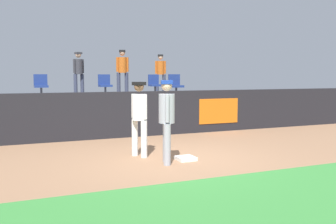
{
  "coord_description": "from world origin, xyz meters",
  "views": [
    {
      "loc": [
        -3.47,
        -7.65,
        1.87
      ],
      "look_at": [
        0.18,
        0.81,
        1.0
      ],
      "focal_mm": 40.21,
      "sensor_mm": 36.0,
      "label": 1
    }
  ],
  "objects_px": {
    "player_runner_visitor": "(167,116)",
    "seat_front_right": "(175,84)",
    "first_base": "(186,158)",
    "seat_back_right": "(154,84)",
    "player_fielder_home": "(139,114)",
    "seat_back_left": "(41,84)",
    "spectator_casual": "(122,69)",
    "spectator_capped": "(79,70)",
    "seat_back_center": "(105,84)",
    "spectator_hooded": "(160,71)"
  },
  "relations": [
    {
      "from": "player_runner_visitor",
      "to": "seat_front_right",
      "type": "relative_size",
      "value": 2.13
    },
    {
      "from": "first_base",
      "to": "seat_back_right",
      "type": "bearing_deg",
      "value": 74.27
    },
    {
      "from": "player_fielder_home",
      "to": "seat_back_left",
      "type": "relative_size",
      "value": 2.08
    },
    {
      "from": "seat_front_right",
      "to": "seat_back_right",
      "type": "distance_m",
      "value": 1.8
    },
    {
      "from": "seat_back_right",
      "to": "seat_back_left",
      "type": "bearing_deg",
      "value": 180.0
    },
    {
      "from": "player_fielder_home",
      "to": "seat_back_left",
      "type": "distance_m",
      "value": 6.36
    },
    {
      "from": "spectator_casual",
      "to": "spectator_capped",
      "type": "bearing_deg",
      "value": 6.17
    },
    {
      "from": "spectator_casual",
      "to": "seat_front_right",
      "type": "bearing_deg",
      "value": 125.99
    },
    {
      "from": "seat_back_center",
      "to": "spectator_hooded",
      "type": "distance_m",
      "value": 2.98
    },
    {
      "from": "seat_back_center",
      "to": "spectator_capped",
      "type": "height_order",
      "value": "spectator_capped"
    },
    {
      "from": "player_runner_visitor",
      "to": "spectator_capped",
      "type": "bearing_deg",
      "value": -157.81
    },
    {
      "from": "spectator_hooded",
      "to": "spectator_casual",
      "type": "bearing_deg",
      "value": 22.2
    },
    {
      "from": "spectator_hooded",
      "to": "seat_back_center",
      "type": "bearing_deg",
      "value": 41.09
    },
    {
      "from": "player_runner_visitor",
      "to": "seat_back_right",
      "type": "distance_m",
      "value": 7.47
    },
    {
      "from": "seat_back_left",
      "to": "spectator_capped",
      "type": "distance_m",
      "value": 2.04
    },
    {
      "from": "spectator_hooded",
      "to": "seat_back_left",
      "type": "bearing_deg",
      "value": 32.01
    },
    {
      "from": "first_base",
      "to": "seat_front_right",
      "type": "xyz_separation_m",
      "value": [
        2.07,
        5.1,
        1.55
      ]
    },
    {
      "from": "player_fielder_home",
      "to": "seat_back_right",
      "type": "bearing_deg",
      "value": 131.39
    },
    {
      "from": "first_base",
      "to": "spectator_hooded",
      "type": "height_order",
      "value": "spectator_hooded"
    },
    {
      "from": "player_runner_visitor",
      "to": "spectator_casual",
      "type": "height_order",
      "value": "spectator_casual"
    },
    {
      "from": "seat_back_left",
      "to": "first_base",
      "type": "bearing_deg",
      "value": -70.27
    },
    {
      "from": "player_fielder_home",
      "to": "seat_back_center",
      "type": "relative_size",
      "value": 2.08
    },
    {
      "from": "seat_back_right",
      "to": "seat_back_center",
      "type": "height_order",
      "value": "same"
    },
    {
      "from": "seat_front_right",
      "to": "spectator_hooded",
      "type": "bearing_deg",
      "value": 78.74
    },
    {
      "from": "seat_front_right",
      "to": "spectator_casual",
      "type": "height_order",
      "value": "spectator_casual"
    },
    {
      "from": "spectator_hooded",
      "to": "spectator_capped",
      "type": "height_order",
      "value": "spectator_capped"
    },
    {
      "from": "player_fielder_home",
      "to": "spectator_casual",
      "type": "bearing_deg",
      "value": 142.24
    },
    {
      "from": "first_base",
      "to": "player_runner_visitor",
      "type": "relative_size",
      "value": 0.22
    },
    {
      "from": "seat_back_left",
      "to": "spectator_capped",
      "type": "relative_size",
      "value": 0.48
    },
    {
      "from": "player_runner_visitor",
      "to": "seat_back_right",
      "type": "xyz_separation_m",
      "value": [
        2.46,
        7.03,
        0.55
      ]
    },
    {
      "from": "first_base",
      "to": "player_fielder_home",
      "type": "distance_m",
      "value": 1.5
    },
    {
      "from": "seat_back_center",
      "to": "spectator_capped",
      "type": "xyz_separation_m",
      "value": [
        -0.78,
        1.18,
        0.54
      ]
    },
    {
      "from": "seat_front_right",
      "to": "spectator_hooded",
      "type": "relative_size",
      "value": 0.49
    },
    {
      "from": "player_runner_visitor",
      "to": "seat_back_left",
      "type": "height_order",
      "value": "seat_back_left"
    },
    {
      "from": "player_fielder_home",
      "to": "seat_back_center",
      "type": "xyz_separation_m",
      "value": [
        0.7,
        6.11,
        0.58
      ]
    },
    {
      "from": "seat_back_left",
      "to": "spectator_capped",
      "type": "xyz_separation_m",
      "value": [
        1.57,
        1.18,
        0.54
      ]
    },
    {
      "from": "seat_back_center",
      "to": "seat_back_left",
      "type": "bearing_deg",
      "value": 180.0
    },
    {
      "from": "player_fielder_home",
      "to": "seat_front_right",
      "type": "distance_m",
      "value": 5.22
    },
    {
      "from": "first_base",
      "to": "seat_back_center",
      "type": "height_order",
      "value": "seat_back_center"
    },
    {
      "from": "seat_back_left",
      "to": "seat_back_right",
      "type": "height_order",
      "value": "same"
    },
    {
      "from": "seat_back_center",
      "to": "spectator_casual",
      "type": "bearing_deg",
      "value": 44.29
    },
    {
      "from": "player_fielder_home",
      "to": "seat_back_left",
      "type": "bearing_deg",
      "value": 170.89
    },
    {
      "from": "seat_back_right",
      "to": "spectator_casual",
      "type": "relative_size",
      "value": 0.45
    },
    {
      "from": "seat_back_left",
      "to": "spectator_hooded",
      "type": "height_order",
      "value": "spectator_hooded"
    },
    {
      "from": "first_base",
      "to": "player_runner_visitor",
      "type": "bearing_deg",
      "value": -166.2
    },
    {
      "from": "seat_back_center",
      "to": "first_base",
      "type": "bearing_deg",
      "value": -89.01
    },
    {
      "from": "player_runner_visitor",
      "to": "spectator_casual",
      "type": "bearing_deg",
      "value": -170.41
    },
    {
      "from": "spectator_hooded",
      "to": "spectator_capped",
      "type": "relative_size",
      "value": 0.99
    },
    {
      "from": "first_base",
      "to": "seat_back_center",
      "type": "xyz_separation_m",
      "value": [
        -0.12,
        6.9,
        1.55
      ]
    },
    {
      "from": "player_fielder_home",
      "to": "seat_front_right",
      "type": "height_order",
      "value": "seat_front_right"
    }
  ]
}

